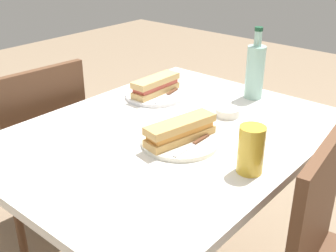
{
  "coord_description": "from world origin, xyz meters",
  "views": [
    {
      "loc": [
        0.99,
        0.85,
        1.37
      ],
      "look_at": [
        0.0,
        0.0,
        0.75
      ],
      "focal_mm": 45.18,
      "sensor_mm": 36.0,
      "label": 1
    }
  ],
  "objects_px": {
    "chair_near": "(38,146)",
    "olive_bowl": "(228,112)",
    "plate_near": "(180,142)",
    "knife_far": "(168,95)",
    "baguette_sandwich_far": "(156,85)",
    "plate_far": "(156,95)",
    "water_bottle": "(255,71)",
    "baguette_sandwich_near": "(180,130)",
    "beer_glass": "(251,150)",
    "dining_table": "(168,158)",
    "knife_near": "(194,144)"
  },
  "relations": [
    {
      "from": "baguette_sandwich_far",
      "to": "plate_far",
      "type": "bearing_deg",
      "value": 0.0
    },
    {
      "from": "water_bottle",
      "to": "knife_near",
      "type": "bearing_deg",
      "value": 9.68
    },
    {
      "from": "plate_near",
      "to": "knife_far",
      "type": "distance_m",
      "value": 0.4
    },
    {
      "from": "plate_near",
      "to": "knife_far",
      "type": "height_order",
      "value": "knife_far"
    },
    {
      "from": "plate_near",
      "to": "beer_glass",
      "type": "xyz_separation_m",
      "value": [
        0.0,
        0.26,
        0.06
      ]
    },
    {
      "from": "plate_near",
      "to": "baguette_sandwich_far",
      "type": "xyz_separation_m",
      "value": [
        -0.26,
        -0.34,
        0.04
      ]
    },
    {
      "from": "knife_far",
      "to": "water_bottle",
      "type": "bearing_deg",
      "value": 133.52
    },
    {
      "from": "beer_glass",
      "to": "olive_bowl",
      "type": "height_order",
      "value": "beer_glass"
    },
    {
      "from": "plate_near",
      "to": "water_bottle",
      "type": "relative_size",
      "value": 0.87
    },
    {
      "from": "knife_far",
      "to": "beer_glass",
      "type": "distance_m",
      "value": 0.61
    },
    {
      "from": "knife_near",
      "to": "plate_far",
      "type": "height_order",
      "value": "knife_near"
    },
    {
      "from": "beer_glass",
      "to": "chair_near",
      "type": "bearing_deg",
      "value": -85.64
    },
    {
      "from": "baguette_sandwich_far",
      "to": "knife_far",
      "type": "distance_m",
      "value": 0.06
    },
    {
      "from": "plate_far",
      "to": "water_bottle",
      "type": "height_order",
      "value": "water_bottle"
    },
    {
      "from": "baguette_sandwich_near",
      "to": "dining_table",
      "type": "bearing_deg",
      "value": -116.31
    },
    {
      "from": "chair_near",
      "to": "olive_bowl",
      "type": "height_order",
      "value": "chair_near"
    },
    {
      "from": "dining_table",
      "to": "plate_near",
      "type": "bearing_deg",
      "value": 63.69
    },
    {
      "from": "knife_near",
      "to": "knife_far",
      "type": "height_order",
      "value": "same"
    },
    {
      "from": "plate_far",
      "to": "knife_far",
      "type": "xyz_separation_m",
      "value": [
        -0.01,
        0.05,
        0.01
      ]
    },
    {
      "from": "dining_table",
      "to": "beer_glass",
      "type": "xyz_separation_m",
      "value": [
        0.05,
        0.35,
        0.17
      ]
    },
    {
      "from": "chair_near",
      "to": "plate_far",
      "type": "height_order",
      "value": "chair_near"
    },
    {
      "from": "dining_table",
      "to": "knife_far",
      "type": "height_order",
      "value": "knife_far"
    },
    {
      "from": "baguette_sandwich_near",
      "to": "beer_glass",
      "type": "xyz_separation_m",
      "value": [
        0.0,
        0.26,
        0.02
      ]
    },
    {
      "from": "plate_near",
      "to": "olive_bowl",
      "type": "height_order",
      "value": "olive_bowl"
    },
    {
      "from": "plate_far",
      "to": "water_bottle",
      "type": "xyz_separation_m",
      "value": [
        -0.25,
        0.31,
        0.11
      ]
    },
    {
      "from": "plate_far",
      "to": "chair_near",
      "type": "bearing_deg",
      "value": -49.08
    },
    {
      "from": "dining_table",
      "to": "water_bottle",
      "type": "relative_size",
      "value": 4.04
    },
    {
      "from": "chair_near",
      "to": "knife_far",
      "type": "relative_size",
      "value": 4.87
    },
    {
      "from": "baguette_sandwich_near",
      "to": "chair_near",
      "type": "bearing_deg",
      "value": -83.83
    },
    {
      "from": "baguette_sandwich_near",
      "to": "olive_bowl",
      "type": "height_order",
      "value": "baguette_sandwich_near"
    },
    {
      "from": "plate_far",
      "to": "knife_far",
      "type": "distance_m",
      "value": 0.06
    },
    {
      "from": "baguette_sandwich_far",
      "to": "olive_bowl",
      "type": "xyz_separation_m",
      "value": [
        -0.03,
        0.33,
        -0.03
      ]
    },
    {
      "from": "olive_bowl",
      "to": "chair_near",
      "type": "bearing_deg",
      "value": -63.14
    },
    {
      "from": "plate_near",
      "to": "plate_far",
      "type": "height_order",
      "value": "same"
    },
    {
      "from": "plate_far",
      "to": "olive_bowl",
      "type": "xyz_separation_m",
      "value": [
        -0.03,
        0.33,
        0.01
      ]
    },
    {
      "from": "plate_far",
      "to": "beer_glass",
      "type": "bearing_deg",
      "value": 66.15
    },
    {
      "from": "chair_near",
      "to": "beer_glass",
      "type": "xyz_separation_m",
      "value": [
        -0.08,
        0.99,
        0.3
      ]
    },
    {
      "from": "chair_near",
      "to": "plate_near",
      "type": "bearing_deg",
      "value": 96.17
    },
    {
      "from": "dining_table",
      "to": "baguette_sandwich_far",
      "type": "relative_size",
      "value": 5.19
    },
    {
      "from": "water_bottle",
      "to": "olive_bowl",
      "type": "bearing_deg",
      "value": 6.11
    },
    {
      "from": "beer_glass",
      "to": "olive_bowl",
      "type": "xyz_separation_m",
      "value": [
        -0.29,
        -0.27,
        -0.06
      ]
    },
    {
      "from": "knife_far",
      "to": "baguette_sandwich_near",
      "type": "bearing_deg",
      "value": 46.47
    },
    {
      "from": "dining_table",
      "to": "knife_near",
      "type": "xyz_separation_m",
      "value": [
        0.04,
        0.15,
        0.12
      ]
    },
    {
      "from": "olive_bowl",
      "to": "dining_table",
      "type": "bearing_deg",
      "value": -18.64
    },
    {
      "from": "knife_far",
      "to": "water_bottle",
      "type": "xyz_separation_m",
      "value": [
        -0.24,
        0.25,
        0.1
      ]
    },
    {
      "from": "baguette_sandwich_near",
      "to": "baguette_sandwich_far",
      "type": "distance_m",
      "value": 0.43
    },
    {
      "from": "knife_near",
      "to": "water_bottle",
      "type": "xyz_separation_m",
      "value": [
        -0.51,
        -0.09,
        0.1
      ]
    },
    {
      "from": "baguette_sandwich_near",
      "to": "olive_bowl",
      "type": "xyz_separation_m",
      "value": [
        -0.29,
        -0.01,
        -0.03
      ]
    },
    {
      "from": "dining_table",
      "to": "baguette_sandwich_near",
      "type": "bearing_deg",
      "value": 63.69
    },
    {
      "from": "water_bottle",
      "to": "beer_glass",
      "type": "xyz_separation_m",
      "value": [
        0.52,
        0.29,
        -0.04
      ]
    }
  ]
}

